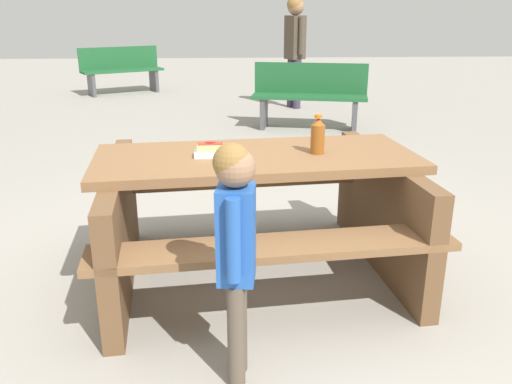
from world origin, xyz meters
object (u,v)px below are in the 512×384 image
(soda_bottle, at_px, (318,136))
(bystander_adult, at_px, (295,38))
(park_bench_near, at_px, (310,95))
(hotdog_tray, at_px, (211,151))
(picnic_table, at_px, (256,205))
(child_in_coat, at_px, (236,236))
(park_bench_far, at_px, (122,69))

(soda_bottle, xyz_separation_m, bystander_adult, (-0.58, -5.69, 0.24))
(park_bench_near, bearing_deg, hotdog_tray, 73.92)
(hotdog_tray, bearing_deg, park_bench_near, -106.08)
(picnic_table, bearing_deg, hotdog_tray, 6.82)
(child_in_coat, bearing_deg, soda_bottle, -116.93)
(park_bench_far, bearing_deg, bystander_adult, 150.37)
(hotdog_tray, bearing_deg, soda_bottle, -177.32)
(soda_bottle, height_order, child_in_coat, child_in_coat)
(picnic_table, height_order, park_bench_far, park_bench_far)
(picnic_table, distance_m, park_bench_far, 7.71)
(picnic_table, bearing_deg, soda_bottle, 179.65)
(park_bench_far, bearing_deg, hotdog_tray, 104.05)
(picnic_table, distance_m, bystander_adult, 5.80)
(park_bench_near, xyz_separation_m, bystander_adult, (0.01, -1.57, 0.64))
(park_bench_near, distance_m, bystander_adult, 1.70)
(soda_bottle, height_order, bystander_adult, bystander_adult)
(park_bench_far, xyz_separation_m, bystander_adult, (-3.05, 1.73, 0.64))
(park_bench_near, bearing_deg, park_bench_far, -47.20)
(picnic_table, distance_m, soda_bottle, 0.53)
(picnic_table, height_order, park_bench_near, park_bench_near)
(picnic_table, distance_m, hotdog_tray, 0.42)
(soda_bottle, xyz_separation_m, hotdog_tray, (0.60, 0.03, -0.07))
(soda_bottle, relative_size, child_in_coat, 0.21)
(park_bench_far, relative_size, bystander_adult, 0.89)
(park_bench_near, relative_size, park_bench_far, 1.02)
(hotdog_tray, xyz_separation_m, child_in_coat, (-0.12, 0.92, -0.11))
(hotdog_tray, distance_m, park_bench_far, 7.68)
(hotdog_tray, bearing_deg, bystander_adult, -101.69)
(hotdog_tray, bearing_deg, picnic_table, -173.18)
(picnic_table, xyz_separation_m, soda_bottle, (-0.35, 0.00, 0.41))
(picnic_table, xyz_separation_m, hotdog_tray, (0.25, 0.03, 0.34))
(park_bench_far, bearing_deg, soda_bottle, 108.37)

